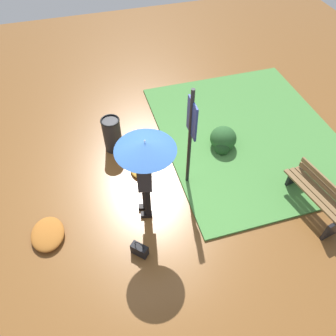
{
  "coord_description": "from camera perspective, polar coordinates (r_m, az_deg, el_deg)",
  "views": [
    {
      "loc": [
        3.8,
        -0.7,
        5.34
      ],
      "look_at": [
        -0.03,
        0.41,
        0.85
      ],
      "focal_mm": 35.08,
      "sensor_mm": 36.0,
      "label": 1
    }
  ],
  "objects": [
    {
      "name": "ground_plane",
      "position": [
        6.59,
        -3.38,
        -5.84
      ],
      "size": [
        18.0,
        18.0,
        0.0
      ],
      "primitive_type": "plane",
      "color": "brown"
    },
    {
      "name": "grass_verge",
      "position": [
        8.11,
        13.73,
        5.81
      ],
      "size": [
        4.8,
        4.0,
        0.05
      ],
      "color": "#47843D",
      "rests_on": "ground_plane"
    },
    {
      "name": "person_with_umbrella",
      "position": [
        5.19,
        -4.05,
        1.38
      ],
      "size": [
        0.96,
        0.96,
        2.04
      ],
      "color": "black",
      "rests_on": "ground_plane"
    },
    {
      "name": "info_sign_post",
      "position": [
        5.87,
        4.02,
        6.67
      ],
      "size": [
        0.44,
        0.07,
        2.3
      ],
      "color": "black",
      "rests_on": "ground_plane"
    },
    {
      "name": "handbag",
      "position": [
        5.9,
        -4.96,
        -13.95
      ],
      "size": [
        0.31,
        0.31,
        0.37
      ],
      "color": "black",
      "rests_on": "ground_plane"
    },
    {
      "name": "park_bench",
      "position": [
        6.78,
        24.51,
        -4.31
      ],
      "size": [
        1.41,
        0.62,
        0.75
      ],
      "color": "black",
      "rests_on": "ground_plane"
    },
    {
      "name": "trash_bin",
      "position": [
        7.38,
        -9.67,
        5.8
      ],
      "size": [
        0.42,
        0.42,
        0.83
      ],
      "color": "black",
      "rests_on": "ground_plane"
    },
    {
      "name": "shrub_cluster",
      "position": [
        7.49,
        9.53,
        4.82
      ],
      "size": [
        0.65,
        0.59,
        0.53
      ],
      "color": "#285628",
      "rests_on": "ground_plane"
    },
    {
      "name": "leaf_pile_near_person",
      "position": [
        7.06,
        -4.77,
        -0.21
      ],
      "size": [
        0.55,
        0.44,
        0.12
      ],
      "color": "gold",
      "rests_on": "ground_plane"
    },
    {
      "name": "leaf_pile_by_bench",
      "position": [
        6.47,
        -20.18,
        -10.72
      ],
      "size": [
        0.75,
        0.6,
        0.16
      ],
      "color": "#A86023",
      "rests_on": "ground_plane"
    }
  ]
}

